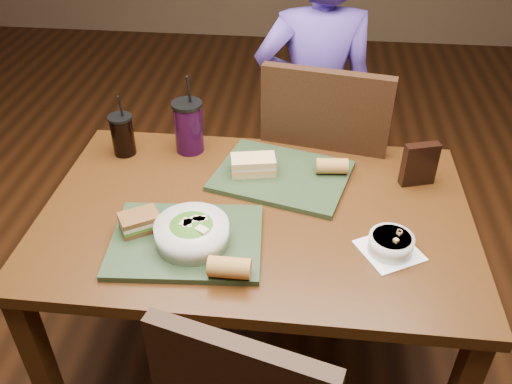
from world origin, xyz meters
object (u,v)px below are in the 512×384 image
at_px(diner, 314,106).
at_px(salad_bowl, 192,232).
at_px(tray_near, 187,241).
at_px(cup_cola, 123,135).
at_px(baguette_near, 229,268).
at_px(tray_far, 282,176).
at_px(soup_bowl, 391,243).
at_px(chip_bag, 419,164).
at_px(baguette_far, 332,166).
at_px(chair_far, 319,169).
at_px(sandwich_near, 140,222).
at_px(dining_table, 256,233).
at_px(cup_berry, 189,127).
at_px(sandwich_far, 253,165).

xyz_separation_m(diner, salad_bowl, (-0.32, -0.98, 0.10)).
bearing_deg(tray_near, cup_cola, 125.32).
relative_size(salad_bowl, baguette_near, 1.87).
bearing_deg(tray_near, tray_far, 55.30).
bearing_deg(soup_bowl, baguette_near, -159.43).
bearing_deg(chip_bag, baguette_far, 162.03).
distance_m(chair_far, sandwich_near, 0.86).
bearing_deg(diner, tray_near, 61.12).
xyz_separation_m(dining_table, soup_bowl, (0.39, -0.14, 0.12)).
bearing_deg(sandwich_near, cup_berry, 84.39).
xyz_separation_m(baguette_far, cup_cola, (-0.72, 0.07, 0.03)).
xyz_separation_m(sandwich_near, cup_berry, (0.05, 0.47, 0.05)).
bearing_deg(cup_cola, soup_bowl, -25.31).
bearing_deg(baguette_near, dining_table, 83.23).
height_order(baguette_far, cup_cola, cup_cola).
xyz_separation_m(sandwich_near, chip_bag, (0.82, 0.35, 0.03)).
distance_m(dining_table, cup_cola, 0.59).
bearing_deg(soup_bowl, salad_bowl, -175.93).
bearing_deg(chair_far, dining_table, -111.19).
xyz_separation_m(diner, chip_bag, (0.34, -0.60, 0.12)).
relative_size(tray_far, baguette_far, 4.08).
distance_m(sandwich_near, chip_bag, 0.89).
relative_size(baguette_far, cup_berry, 0.36).
distance_m(tray_far, cup_cola, 0.57).
bearing_deg(cup_berry, chair_far, 21.34).
distance_m(soup_bowl, baguette_near, 0.45).
bearing_deg(diner, salad_bowl, 62.36).
height_order(diner, tray_near, diner).
bearing_deg(cup_cola, chip_bag, -4.31).
bearing_deg(salad_bowl, dining_table, 48.70).
distance_m(soup_bowl, baguette_far, 0.38).
bearing_deg(diner, cup_cola, 29.02).
height_order(sandwich_near, baguette_far, same).
xyz_separation_m(tray_near, sandwich_near, (-0.14, 0.03, 0.03)).
xyz_separation_m(sandwich_far, baguette_far, (0.26, 0.03, -0.00)).
bearing_deg(sandwich_far, baguette_near, -90.81).
bearing_deg(sandwich_far, tray_far, 1.33).
xyz_separation_m(diner, cup_berry, (-0.43, -0.48, 0.14)).
distance_m(soup_bowl, sandwich_near, 0.71).
bearing_deg(sandwich_near, baguette_far, 32.64).
xyz_separation_m(tray_far, sandwich_far, (-0.09, -0.00, 0.04)).
xyz_separation_m(tray_near, soup_bowl, (0.57, 0.03, 0.02)).
bearing_deg(salad_bowl, tray_far, 58.27).
relative_size(dining_table, sandwich_far, 8.36).
relative_size(tray_near, tray_far, 1.00).
bearing_deg(dining_table, salad_bowl, -131.30).
distance_m(dining_table, sandwich_far, 0.23).
bearing_deg(cup_berry, sandwich_near, -95.61).
height_order(tray_near, baguette_far, baguette_far).
bearing_deg(chair_far, baguette_far, -84.19).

